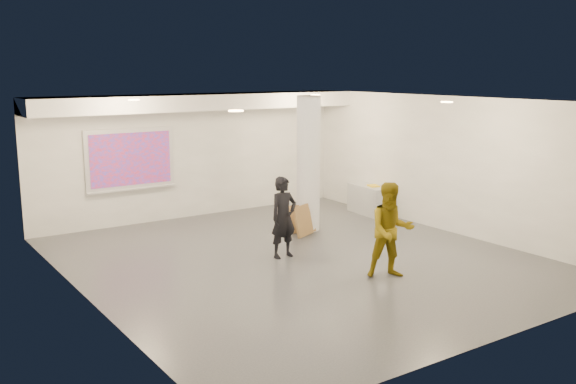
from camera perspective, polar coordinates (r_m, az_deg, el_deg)
floor at (r=12.27m, az=1.06°, el=-6.03°), size 8.00×9.00×0.01m
ceiling at (r=11.75m, az=1.11°, el=8.10°), size 8.00×9.00×0.01m
wall_back at (r=15.76m, az=-8.43°, el=3.22°), size 8.00×0.01×3.00m
wall_front at (r=8.73m, az=18.46°, el=-3.42°), size 8.00×0.01×3.00m
wall_left at (r=10.19m, az=-17.61°, el=-1.37°), size 0.01×9.00×3.00m
wall_right at (r=14.58m, az=14.03°, el=2.39°), size 0.01×9.00×3.00m
soffit_band at (r=15.15m, az=-7.65°, el=7.95°), size 8.00×1.10×0.36m
downlight_nw at (r=12.93m, az=-13.55°, el=7.97°), size 0.22×0.22×0.02m
downlight_ne at (r=15.07m, az=2.45°, el=8.63°), size 0.22×0.22×0.02m
downlight_sw at (r=9.31m, az=-4.65°, el=7.21°), size 0.22×0.22×0.02m
downlight_se at (r=12.10m, az=13.94°, el=7.77°), size 0.22×0.22×0.02m
column at (r=14.23m, az=1.82°, el=2.51°), size 0.52×0.52×3.00m
projection_screen at (r=15.10m, az=-13.83°, el=2.79°), size 2.10×0.13×1.42m
credenza at (r=16.14m, az=7.26°, el=-0.68°), size 0.61×1.26×0.72m
postit_pad at (r=15.97m, az=7.61°, el=0.55°), size 0.31×0.36×0.03m
cardboard_back at (r=13.94m, az=1.37°, el=-2.56°), size 0.63×0.43×0.66m
cardboard_front at (r=14.25m, az=1.28°, el=-2.38°), size 0.61×0.37×0.60m
woman at (r=12.24m, az=-0.40°, el=-2.27°), size 0.59×0.41×1.57m
man at (r=11.21m, az=9.14°, el=-3.38°), size 1.01×0.93×1.67m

